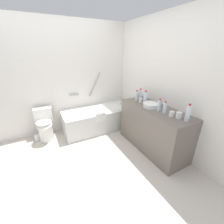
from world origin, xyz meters
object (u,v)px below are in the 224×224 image
object	(u,v)px
drinking_glass_0	(179,115)
drinking_glass_2	(172,114)
water_bottle_5	(137,96)
water_bottle_1	(165,108)
water_bottle_0	(145,97)
water_bottle_3	(140,95)
water_bottle_2	(159,105)
water_bottle_4	(188,113)
drinking_glass_1	(140,100)
sink_basin	(151,105)
sink_faucet	(158,104)
bathtub	(99,118)
drinking_glass_3	(137,97)
toilet	(45,125)
toilet_paper_roll	(38,138)

from	to	relation	value
drinking_glass_0	drinking_glass_2	xyz separation A→B (m)	(-0.04, 0.10, -0.01)
water_bottle_5	drinking_glass_2	size ratio (longest dim) A/B	2.56
water_bottle_1	water_bottle_0	bearing A→B (deg)	84.93
water_bottle_3	drinking_glass_0	world-z (taller)	water_bottle_3
water_bottle_1	water_bottle_2	xyz separation A→B (m)	(-0.01, 0.11, 0.01)
water_bottle_0	drinking_glass_0	world-z (taller)	water_bottle_0
drinking_glass_0	drinking_glass_2	bearing A→B (deg)	113.61
water_bottle_4	drinking_glass_1	bearing A→B (deg)	94.80
water_bottle_4	sink_basin	bearing A→B (deg)	95.70
drinking_glass_1	water_bottle_2	bearing A→B (deg)	-89.74
sink_faucet	water_bottle_5	xyz separation A→B (m)	(-0.19, 0.42, 0.07)
bathtub	water_bottle_1	size ratio (longest dim) A/B	8.34
sink_basin	water_bottle_2	bearing A→B (deg)	-93.26
drinking_glass_0	drinking_glass_1	distance (m)	0.85
drinking_glass_2	drinking_glass_3	size ratio (longest dim) A/B	0.96
toilet	drinking_glass_3	xyz separation A→B (m)	(1.82, -0.68, 0.54)
water_bottle_1	water_bottle_4	distance (m)	0.36
toilet	sink_basin	world-z (taller)	sink_basin
bathtub	drinking_glass_0	distance (m)	1.87
sink_basin	water_bottle_5	bearing A→B (deg)	92.21
bathtub	water_bottle_1	world-z (taller)	bathtub
bathtub	water_bottle_0	world-z (taller)	bathtub
water_bottle_2	drinking_glass_3	bearing A→B (deg)	84.01
water_bottle_2	drinking_glass_2	world-z (taller)	water_bottle_2
water_bottle_5	drinking_glass_0	size ratio (longest dim) A/B	2.19
bathtub	drinking_glass_2	distance (m)	1.77
sink_basin	drinking_glass_1	xyz separation A→B (m)	(-0.01, 0.29, 0.01)
water_bottle_2	toilet	bearing A→B (deg)	141.84
bathtub	water_bottle_5	world-z (taller)	bathtub
water_bottle_0	toilet_paper_roll	world-z (taller)	water_bottle_0
water_bottle_0	sink_faucet	bearing A→B (deg)	-59.65
water_bottle_5	toilet_paper_roll	xyz separation A→B (m)	(-1.93, 0.79, -0.86)
water_bottle_3	water_bottle_5	bearing A→B (deg)	167.78
toilet_paper_roll	water_bottle_5	bearing A→B (deg)	-22.43
water_bottle_2	toilet_paper_roll	bearing A→B (deg)	143.77
water_bottle_5	sink_faucet	bearing A→B (deg)	-65.03
toilet	sink_basin	bearing A→B (deg)	61.95
bathtub	drinking_glass_3	distance (m)	1.07
toilet	sink_faucet	size ratio (longest dim) A/B	4.45
sink_faucet	drinking_glass_0	distance (m)	0.58
water_bottle_2	water_bottle_5	bearing A→B (deg)	90.43
water_bottle_2	drinking_glass_1	world-z (taller)	water_bottle_2
sink_faucet	water_bottle_0	size ratio (longest dim) A/B	0.64
water_bottle_1	water_bottle_4	world-z (taller)	water_bottle_4
bathtub	water_bottle_2	world-z (taller)	bathtub
water_bottle_2	water_bottle_4	bearing A→B (deg)	-80.53
drinking_glass_2	toilet	bearing A→B (deg)	137.02
drinking_glass_3	drinking_glass_1	bearing A→B (deg)	-110.29
water_bottle_1	drinking_glass_2	bearing A→B (deg)	-90.99
drinking_glass_0	drinking_glass_2	distance (m)	0.10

